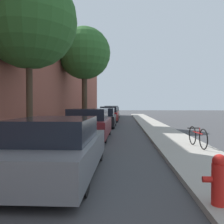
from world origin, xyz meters
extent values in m
plane|color=#3D3D3F|center=(0.00, 16.00, 0.00)|extent=(120.00, 120.00, 0.00)
cube|color=#9E998E|center=(-2.90, 16.00, 0.06)|extent=(2.00, 52.00, 0.12)
cube|color=#9E998E|center=(2.90, 16.00, 0.06)|extent=(2.00, 52.00, 0.12)
cube|color=brown|center=(-4.25, 16.00, 3.61)|extent=(0.70, 52.00, 7.23)
cylinder|color=black|center=(-1.69, 7.94, 0.31)|extent=(0.22, 0.61, 0.61)
cylinder|color=black|center=(-0.06, 7.94, 0.31)|extent=(0.22, 0.61, 0.61)
cylinder|color=black|center=(-0.06, 5.14, 0.31)|extent=(0.22, 0.61, 0.61)
cube|color=slate|center=(-0.87, 6.54, 0.49)|extent=(1.86, 4.52, 0.65)
cube|color=black|center=(-0.87, 6.36, 1.07)|extent=(1.63, 2.35, 0.51)
cylinder|color=black|center=(-1.84, 14.07, 0.35)|extent=(0.22, 0.70, 0.70)
cylinder|color=black|center=(-0.16, 14.07, 0.35)|extent=(0.22, 0.70, 0.70)
cylinder|color=black|center=(-1.84, 11.18, 0.35)|extent=(0.22, 0.70, 0.70)
cylinder|color=black|center=(-0.16, 11.18, 0.35)|extent=(0.22, 0.70, 0.70)
cube|color=maroon|center=(-1.00, 12.63, 0.56)|extent=(1.91, 4.65, 0.74)
cube|color=black|center=(-1.00, 12.44, 1.19)|extent=(1.68, 2.42, 0.52)
cylinder|color=black|center=(-1.64, 20.22, 0.31)|extent=(0.22, 0.62, 0.62)
cylinder|color=black|center=(-0.06, 20.22, 0.31)|extent=(0.22, 0.62, 0.62)
cylinder|color=black|center=(-1.64, 17.50, 0.31)|extent=(0.22, 0.62, 0.62)
cylinder|color=black|center=(-0.06, 17.50, 0.31)|extent=(0.22, 0.62, 0.62)
cube|color=black|center=(-0.85, 18.86, 0.52)|extent=(1.79, 4.38, 0.69)
cube|color=black|center=(-0.85, 18.68, 1.13)|extent=(1.58, 2.28, 0.53)
cylinder|color=black|center=(-1.56, 26.36, 0.35)|extent=(0.22, 0.70, 0.70)
cylinder|color=black|center=(0.00, 26.36, 0.35)|extent=(0.22, 0.70, 0.70)
cylinder|color=black|center=(-1.56, 23.52, 0.35)|extent=(0.22, 0.70, 0.70)
cylinder|color=black|center=(0.00, 23.52, 0.35)|extent=(0.22, 0.70, 0.70)
cube|color=maroon|center=(-0.78, 24.94, 0.56)|extent=(1.77, 4.59, 0.74)
cube|color=black|center=(-0.78, 24.76, 1.21)|extent=(1.55, 2.39, 0.54)
cylinder|color=black|center=(-1.58, 31.24, 0.36)|extent=(0.22, 0.71, 0.71)
cylinder|color=black|center=(-0.03, 31.24, 0.36)|extent=(0.22, 0.71, 0.71)
cylinder|color=black|center=(-1.58, 28.80, 0.36)|extent=(0.22, 0.71, 0.71)
cylinder|color=black|center=(-0.03, 28.80, 0.36)|extent=(0.22, 0.71, 0.71)
cube|color=tan|center=(-0.81, 30.02, 0.56)|extent=(1.76, 3.93, 0.73)
cube|color=black|center=(-0.81, 29.86, 1.23)|extent=(1.54, 2.04, 0.60)
cylinder|color=black|center=(-1.72, 36.18, 0.32)|extent=(0.22, 0.63, 0.63)
cylinder|color=black|center=(-0.04, 36.18, 0.32)|extent=(0.22, 0.63, 0.63)
cylinder|color=black|center=(-1.72, 33.52, 0.32)|extent=(0.22, 0.63, 0.63)
cylinder|color=black|center=(-0.04, 33.52, 0.32)|extent=(0.22, 0.63, 0.63)
cube|color=silver|center=(-0.88, 34.85, 0.48)|extent=(1.91, 4.28, 0.60)
cube|color=black|center=(-0.88, 34.68, 1.06)|extent=(1.68, 2.23, 0.56)
cylinder|color=#423323|center=(-2.90, 9.98, 1.97)|extent=(0.24, 0.24, 3.71)
sphere|color=#2D6028|center=(-2.90, 9.98, 4.83)|extent=(3.65, 3.65, 3.65)
cylinder|color=#423323|center=(-2.30, 19.21, 2.29)|extent=(0.40, 0.40, 4.34)
sphere|color=#2D6028|center=(-2.30, 19.21, 5.53)|extent=(3.92, 3.92, 3.92)
cylinder|color=red|center=(2.13, 4.57, 0.43)|extent=(0.23, 0.23, 0.63)
sphere|color=red|center=(2.13, 4.57, 0.78)|extent=(0.22, 0.22, 0.22)
cylinder|color=red|center=(1.96, 4.57, 0.51)|extent=(0.15, 0.09, 0.09)
torus|color=black|center=(3.30, 10.25, 0.47)|extent=(0.10, 0.71, 0.71)
torus|color=black|center=(3.38, 9.22, 0.47)|extent=(0.10, 0.71, 0.71)
cube|color=maroon|center=(3.34, 9.73, 0.63)|extent=(0.11, 0.86, 0.04)
cylinder|color=maroon|center=(3.35, 9.55, 0.73)|extent=(0.04, 0.04, 0.20)
cube|color=black|center=(3.30, 10.16, 0.76)|extent=(0.44, 0.07, 0.04)
camera|label=1|loc=(0.70, 0.85, 1.63)|focal=39.17mm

